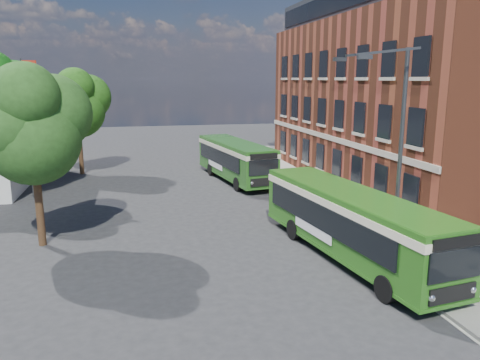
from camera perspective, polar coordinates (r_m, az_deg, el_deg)
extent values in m
plane|color=#262629|center=(21.88, 3.46, -8.54)|extent=(120.00, 120.00, 0.00)
cube|color=gray|center=(31.41, 11.64, -2.17)|extent=(6.00, 48.00, 0.15)
cube|color=beige|center=(30.30, 6.37, -2.65)|extent=(0.12, 48.00, 0.01)
cube|color=brown|center=(37.37, 19.38, 8.87)|extent=(12.00, 26.00, 12.00)
cube|color=#BAAF9D|center=(34.74, 10.61, 5.16)|extent=(0.12, 26.00, 0.35)
cube|color=black|center=(37.71, 20.19, 19.68)|extent=(10.80, 24.80, 2.20)
cylinder|color=#36383B|center=(33.43, -24.49, 5.56)|extent=(0.10, 0.10, 9.00)
cube|color=#A72313|center=(33.20, -24.35, 12.65)|extent=(0.90, 0.02, 0.60)
cylinder|color=#36383B|center=(22.14, 18.16, -8.49)|extent=(0.44, 0.44, 0.30)
cylinder|color=#36383B|center=(21.04, 18.94, 2.68)|extent=(0.18, 0.18, 9.00)
cube|color=#36383B|center=(19.67, 17.61, 14.74)|extent=(2.58, 0.46, 0.37)
cube|color=#36383B|center=(20.71, 15.89, 14.69)|extent=(2.58, 0.46, 0.37)
cube|color=#36383B|center=(18.64, 14.95, 14.29)|extent=(0.55, 0.22, 0.16)
cube|color=#36383B|center=(20.58, 12.07, 14.20)|extent=(0.55, 0.22, 0.16)
cylinder|color=#36383B|center=(20.27, 22.55, -7.45)|extent=(0.08, 0.08, 2.50)
cube|color=red|center=(19.95, 22.80, -4.46)|extent=(0.35, 0.04, 0.35)
cube|color=#256017|center=(20.95, 13.30, -4.68)|extent=(4.04, 11.93, 2.45)
cube|color=#256017|center=(21.35, 13.14, -7.96)|extent=(4.08, 11.97, 0.14)
cube|color=black|center=(20.49, 9.87, -4.55)|extent=(1.40, 9.82, 1.10)
cube|color=black|center=(21.87, 15.68, -3.76)|extent=(1.40, 9.82, 1.10)
cube|color=#EFE7C5|center=(20.73, 13.42, -2.50)|extent=(4.11, 11.99, 0.32)
cube|color=#256017|center=(20.64, 13.46, -1.53)|extent=(3.93, 11.81, 0.12)
cube|color=black|center=(16.64, 24.77, -9.36)|extent=(2.14, 0.37, 1.05)
cube|color=black|center=(16.38, 25.03, -6.92)|extent=(1.99, 0.35, 0.38)
cube|color=black|center=(17.01, 24.49, -12.51)|extent=(1.89, 0.33, 0.55)
sphere|color=silver|center=(16.46, 22.29, -13.15)|extent=(0.26, 0.26, 0.26)
sphere|color=silver|center=(17.60, 26.45, -11.86)|extent=(0.26, 0.26, 0.26)
cube|color=black|center=(25.79, 6.08, -0.72)|extent=(1.99, 0.35, 0.90)
cube|color=white|center=(21.29, 8.82, -5.98)|extent=(0.47, 3.18, 0.45)
cylinder|color=black|center=(17.69, 17.31, -12.56)|extent=(0.41, 1.03, 1.00)
cylinder|color=black|center=(19.13, 22.97, -11.06)|extent=(0.41, 1.03, 1.00)
cylinder|color=black|center=(23.25, 6.54, -6.02)|extent=(0.41, 1.03, 1.00)
cylinder|color=black|center=(24.37, 11.47, -5.33)|extent=(0.41, 1.03, 1.00)
cube|color=#23581A|center=(36.17, -0.61, 2.72)|extent=(4.09, 10.83, 2.45)
cube|color=#23581A|center=(36.40, -0.61, 0.74)|extent=(4.14, 10.88, 0.14)
cube|color=black|center=(35.99, -2.69, 2.87)|extent=(1.42, 8.68, 1.10)
cube|color=black|center=(36.90, 1.08, 3.11)|extent=(1.42, 8.68, 1.10)
cube|color=beige|center=(36.04, -0.61, 4.02)|extent=(4.16, 10.90, 0.32)
cube|color=#23581A|center=(35.99, -0.61, 4.58)|extent=(3.98, 10.72, 0.12)
cube|color=black|center=(31.32, 2.91, 1.54)|extent=(2.14, 0.41, 1.05)
cube|color=black|center=(31.18, 2.93, 2.89)|extent=(1.99, 0.39, 0.38)
cube|color=black|center=(31.51, 2.90, -0.25)|extent=(1.89, 0.37, 0.55)
sphere|color=silver|center=(31.19, 1.46, -0.37)|extent=(0.26, 0.26, 0.26)
sphere|color=silver|center=(31.88, 4.27, -0.12)|extent=(0.26, 0.26, 0.26)
cube|color=black|center=(41.08, -3.30, 4.17)|extent=(1.99, 0.39, 0.90)
cube|color=white|center=(36.77, -3.05, 1.87)|extent=(0.53, 3.17, 0.45)
cylinder|color=black|center=(32.81, -0.31, -0.53)|extent=(0.43, 1.03, 1.00)
cylinder|color=black|center=(33.72, 3.39, -0.21)|extent=(0.43, 1.03, 1.00)
cylinder|color=black|center=(38.31, -3.58, 1.30)|extent=(0.43, 1.03, 1.00)
cylinder|color=black|center=(39.09, -0.32, 1.55)|extent=(0.43, 1.03, 1.00)
imported|color=black|center=(21.88, 17.22, -6.14)|extent=(0.77, 0.64, 1.82)
imported|color=black|center=(21.87, 25.40, -7.08)|extent=(0.88, 0.73, 1.62)
cylinder|color=#362313|center=(23.88, -23.25, -3.18)|extent=(0.36, 0.36, 3.63)
sphere|color=#234919|center=(23.28, -23.94, 4.68)|extent=(4.29, 4.29, 4.29)
sphere|color=#234919|center=(23.69, -21.90, 7.57)|extent=(3.63, 3.63, 3.63)
sphere|color=#234919|center=(22.81, -26.18, 6.01)|extent=(3.30, 3.30, 3.30)
sphere|color=#234919|center=(22.33, -24.75, 9.23)|extent=(2.97, 2.97, 2.97)
cylinder|color=#362313|center=(33.78, -26.86, 1.15)|extent=(0.36, 0.36, 4.06)
sphere|color=#0E420D|center=(33.80, -25.84, 9.62)|extent=(4.06, 4.06, 4.06)
cylinder|color=#362313|center=(40.82, -18.85, 3.26)|extent=(0.36, 0.36, 3.69)
sphere|color=#204E13|center=(40.47, -19.18, 7.95)|extent=(4.36, 4.36, 4.36)
sphere|color=#204E13|center=(41.01, -18.01, 9.60)|extent=(3.69, 3.69, 3.69)
sphere|color=#204E13|center=(39.94, -20.42, 8.77)|extent=(3.35, 3.35, 3.35)
sphere|color=#204E13|center=(39.56, -19.50, 10.64)|extent=(3.02, 3.02, 3.02)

